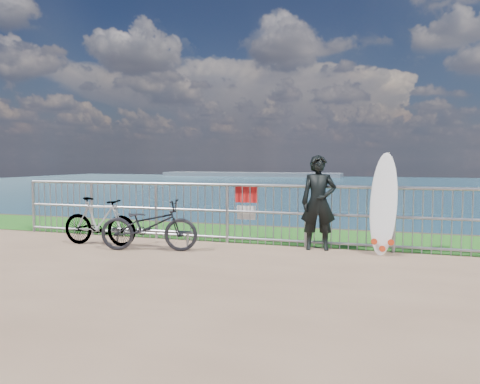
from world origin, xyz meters
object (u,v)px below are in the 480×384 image
(surfboard, at_px, (383,207))
(bicycle_near, at_px, (149,225))
(bicycle_far, at_px, (99,221))
(surfer, at_px, (319,203))

(surfboard, height_order, bicycle_near, surfboard)
(surfboard, xyz_separation_m, bicycle_near, (-3.85, -0.92, -0.34))
(surfboard, height_order, bicycle_far, surfboard)
(surfboard, distance_m, bicycle_far, 5.03)
(bicycle_far, bearing_deg, surfboard, -83.33)
(bicycle_near, bearing_deg, surfer, -83.79)
(surfer, xyz_separation_m, bicycle_near, (-2.77, -1.00, -0.38))
(surfer, height_order, bicycle_far, surfer)
(bicycle_far, bearing_deg, surfer, -79.79)
(bicycle_far, bearing_deg, bicycle_near, -100.33)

